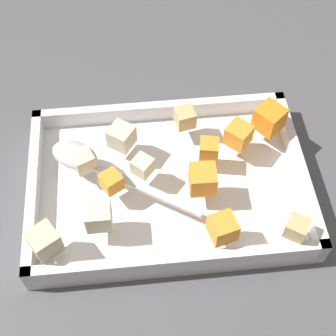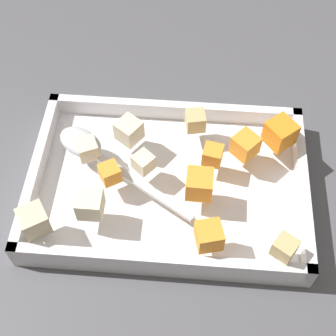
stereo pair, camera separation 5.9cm
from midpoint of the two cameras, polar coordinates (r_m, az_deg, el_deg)
The scene contains 16 objects.
ground_plane at distance 0.63m, azimuth 3.92°, elevation -2.47°, with size 4.00×4.00×0.00m, color #4C4C51.
baking_dish at distance 0.62m, azimuth 2.71°, elevation -2.22°, with size 0.34×0.24×0.04m.
carrot_chunk_corner_ne at distance 0.63m, azimuth 15.66°, elevation 3.79°, with size 0.03×0.03×0.03m, color orange.
carrot_chunk_near_right at distance 0.57m, azimuth 6.65°, elevation -2.11°, with size 0.03×0.03×0.03m, color orange.
carrot_chunk_corner_se at distance 0.60m, azimuth 8.07°, elevation 1.33°, with size 0.02×0.02×0.02m, color orange.
carrot_chunk_near_spoon at distance 0.61m, azimuth 11.78°, elevation 2.43°, with size 0.03×0.03×0.03m, color orange.
carrot_chunk_far_right at distance 0.54m, azimuth 7.97°, elevation -8.12°, with size 0.03×0.03×0.03m, color orange.
carrot_chunk_under_handle at distance 0.58m, azimuth -4.00°, elevation -0.81°, with size 0.02×0.02×0.02m, color orange.
potato_chunk_near_left at distance 0.55m, azimuth 16.57°, elevation -9.18°, with size 0.02×0.02×0.02m, color tan.
potato_chunk_front_center at distance 0.59m, azimuth -0.04°, elevation 0.82°, with size 0.02×0.02×0.02m, color beige.
potato_chunk_center at distance 0.56m, azimuth -6.19°, elevation -4.49°, with size 0.03×0.03×0.03m, color beige.
potato_chunk_heap_side at distance 0.63m, azimuth 5.91°, elevation 5.37°, with size 0.02×0.02×0.02m, color tan.
potato_chunk_mid_left at distance 0.56m, azimuth -12.62°, elevation -6.27°, with size 0.03×0.03×0.03m, color beige.
parsnip_chunk_far_left at distance 0.60m, azimuth -6.72°, elevation 2.03°, with size 0.02×0.02×0.02m, color beige.
parsnip_chunk_corner_nw at distance 0.62m, azimuth -1.91°, elevation 4.23°, with size 0.03×0.03×0.03m, color beige.
serving_spoon at distance 0.61m, azimuth -6.60°, elevation 2.17°, with size 0.19×0.13×0.02m.
Camera 2 is at (0.01, -0.34, 0.54)m, focal length 51.88 mm.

